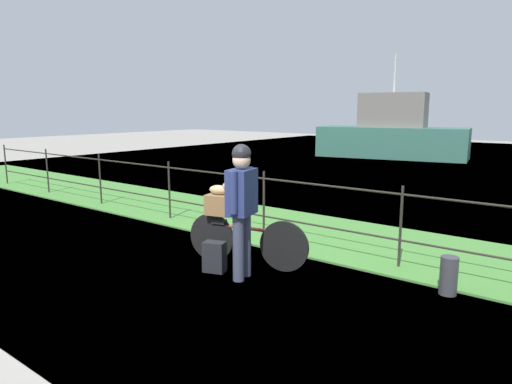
{
  "coord_description": "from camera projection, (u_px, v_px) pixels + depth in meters",
  "views": [
    {
      "loc": [
        4.39,
        -3.75,
        2.1
      ],
      "look_at": [
        0.29,
        1.5,
        0.9
      ],
      "focal_mm": 32.6,
      "sensor_mm": 36.0,
      "label": 1
    }
  ],
  "objects": [
    {
      "name": "cyclist_person",
      "position": [
        242.0,
        200.0,
        5.67
      ],
      "size": [
        0.35,
        0.53,
        1.68
      ],
      "color": "#383D51",
      "rests_on": "ground"
    },
    {
      "name": "iron_fence",
      "position": [
        264.0,
        200.0,
        7.44
      ],
      "size": [
        18.04,
        0.04,
        1.12
      ],
      "color": "#28231E",
      "rests_on": "ground"
    },
    {
      "name": "wooden_crate",
      "position": [
        219.0,
        205.0,
        6.34
      ],
      "size": [
        0.38,
        0.33,
        0.28
      ],
      "primitive_type": "cube",
      "rotation": [
        0.0,
        0.0,
        0.24
      ],
      "color": "brown",
      "rests_on": "bicycle_main"
    },
    {
      "name": "moored_boat_near",
      "position": [
        392.0,
        134.0,
        19.99
      ],
      "size": [
        6.45,
        3.14,
        4.35
      ],
      "color": "#336656",
      "rests_on": "ground"
    },
    {
      "name": "grass_strip",
      "position": [
        291.0,
        229.0,
        8.17
      ],
      "size": [
        27.0,
        2.4,
        0.03
      ],
      "primitive_type": "cube",
      "color": "#478438",
      "rests_on": "ground"
    },
    {
      "name": "terrier_dog",
      "position": [
        220.0,
        189.0,
        6.29
      ],
      "size": [
        0.32,
        0.2,
        0.18
      ],
      "color": "tan",
      "rests_on": "wooden_crate"
    },
    {
      "name": "bicycle_main",
      "position": [
        245.0,
        240.0,
        6.25
      ],
      "size": [
        1.71,
        0.45,
        0.67
      ],
      "color": "black",
      "rests_on": "ground"
    },
    {
      "name": "mooring_bollard",
      "position": [
        449.0,
        276.0,
        5.29
      ],
      "size": [
        0.2,
        0.2,
        0.45
      ],
      "primitive_type": "cylinder",
      "color": "#38383D",
      "rests_on": "ground"
    },
    {
      "name": "backpack_on_paving",
      "position": [
        215.0,
        257.0,
        6.04
      ],
      "size": [
        0.32,
        0.26,
        0.4
      ],
      "primitive_type": "cube",
      "rotation": [
        0.0,
        0.0,
        3.47
      ],
      "color": "black",
      "rests_on": "ground"
    },
    {
      "name": "harbor_water",
      "position": [
        453.0,
        171.0,
        15.91
      ],
      "size": [
        30.0,
        30.0,
        0.0
      ],
      "primitive_type": "plane",
      "color": "#426684",
      "rests_on": "ground"
    },
    {
      "name": "ground_plane",
      "position": [
        166.0,
        275.0,
        5.94
      ],
      "size": [
        60.0,
        60.0,
        0.0
      ],
      "primitive_type": "plane",
      "color": "gray"
    }
  ]
}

